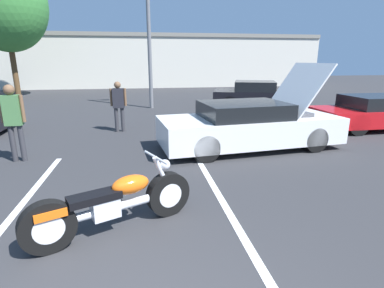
# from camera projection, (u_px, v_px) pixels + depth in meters

# --- Properties ---
(parking_stripe_foreground) EXTENTS (0.12, 5.05, 0.01)m
(parking_stripe_foreground) POSITION_uv_depth(u_px,v_px,m) (19.00, 208.00, 4.81)
(parking_stripe_foreground) COLOR white
(parking_stripe_foreground) RESTS_ON ground
(parking_stripe_middle) EXTENTS (0.12, 5.05, 0.01)m
(parking_stripe_middle) POSITION_uv_depth(u_px,v_px,m) (218.00, 194.00, 5.33)
(parking_stripe_middle) COLOR white
(parking_stripe_middle) RESTS_ON ground
(far_building) EXTENTS (32.00, 4.20, 4.40)m
(far_building) POSITION_uv_depth(u_px,v_px,m) (136.00, 59.00, 26.13)
(far_building) COLOR beige
(far_building) RESTS_ON ground
(light_pole) EXTENTS (1.21, 0.28, 6.73)m
(light_pole) POSITION_uv_depth(u_px,v_px,m) (151.00, 27.00, 13.79)
(light_pole) COLOR slate
(light_pole) RESTS_ON ground
(tree_background) EXTENTS (4.69, 4.69, 8.11)m
(tree_background) POSITION_uv_depth(u_px,v_px,m) (4.00, 4.00, 17.25)
(tree_background) COLOR brown
(tree_background) RESTS_ON ground
(motorcycle) EXTENTS (2.21, 1.15, 0.97)m
(motorcycle) POSITION_uv_depth(u_px,v_px,m) (114.00, 204.00, 4.07)
(motorcycle) COLOR black
(motorcycle) RESTS_ON ground
(show_car_hood_open) EXTENTS (4.92, 2.32, 2.22)m
(show_car_hood_open) POSITION_uv_depth(u_px,v_px,m) (250.00, 125.00, 7.97)
(show_car_hood_open) COLOR white
(show_car_hood_open) RESTS_ON ground
(parked_car_right_row) EXTENTS (4.60, 1.77, 1.14)m
(parked_car_right_row) POSITION_uv_depth(u_px,v_px,m) (380.00, 113.00, 10.23)
(parked_car_right_row) COLOR red
(parked_car_right_row) RESTS_ON ground
(parked_car_mid_row) EXTENTS (4.54, 3.15, 1.31)m
(parked_car_mid_row) POSITION_uv_depth(u_px,v_px,m) (257.00, 96.00, 14.40)
(parked_car_mid_row) COLOR black
(parked_car_mid_row) RESTS_ON ground
(spectator_near_motorcycle) EXTENTS (0.52, 0.23, 1.78)m
(spectator_near_motorcycle) POSITION_uv_depth(u_px,v_px,m) (13.00, 116.00, 6.77)
(spectator_near_motorcycle) COLOR #333338
(spectator_near_motorcycle) RESTS_ON ground
(spectator_by_show_car) EXTENTS (0.52, 0.21, 1.63)m
(spectator_by_show_car) POSITION_uv_depth(u_px,v_px,m) (119.00, 102.00, 9.69)
(spectator_by_show_car) COLOR #333338
(spectator_by_show_car) RESTS_ON ground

